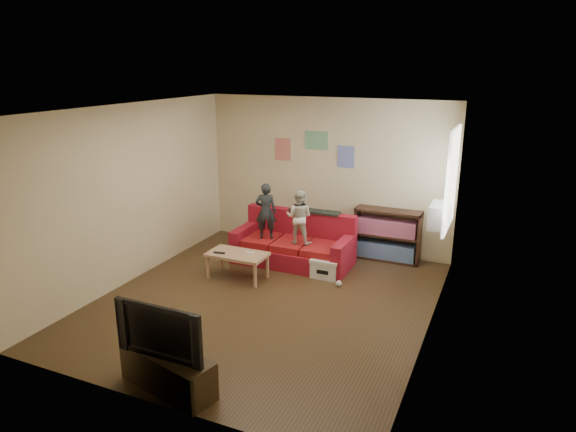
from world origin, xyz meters
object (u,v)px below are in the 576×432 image
at_px(bookshelf, 387,238).
at_px(television, 165,328).
at_px(coffee_table, 237,257).
at_px(sofa, 295,246).
at_px(file_box, 326,267).
at_px(tv_stand, 168,371).
at_px(child_b, 299,217).
at_px(child_a, 266,211).

relative_size(bookshelf, television, 1.10).
bearing_deg(television, coffee_table, 104.99).
xyz_separation_m(sofa, file_box, (0.71, -0.39, -0.13)).
relative_size(coffee_table, tv_stand, 0.84).
xyz_separation_m(child_b, tv_stand, (0.04, -3.62, -0.66)).
height_order(sofa, child_b, child_b).
bearing_deg(tv_stand, child_a, 113.43).
bearing_deg(bookshelf, coffee_table, -138.41).
xyz_separation_m(tv_stand, television, (0.00, 0.00, 0.50)).
xyz_separation_m(child_a, coffee_table, (-0.10, -0.82, -0.53)).
distance_m(tv_stand, television, 0.50).
xyz_separation_m(sofa, bookshelf, (1.40, 0.74, 0.11)).
bearing_deg(child_b, bookshelf, -149.72).
bearing_deg(tv_stand, file_box, 94.76).
bearing_deg(file_box, sofa, 151.25).
bearing_deg(child_b, child_a, -5.64).
bearing_deg(television, child_a, 100.24).
distance_m(coffee_table, bookshelf, 2.61).
height_order(sofa, file_box, sofa).
height_order(child_b, bookshelf, child_b).
bearing_deg(coffee_table, child_a, 83.26).
distance_m(child_a, bookshelf, 2.13).
relative_size(child_a, television, 0.95).
xyz_separation_m(child_b, file_box, (0.56, -0.22, -0.71)).
bearing_deg(child_a, sofa, 179.08).
distance_m(sofa, coffee_table, 1.14).
distance_m(child_a, coffee_table, 0.99).
bearing_deg(coffee_table, television, -75.17).
bearing_deg(tv_stand, bookshelf, 88.38).
xyz_separation_m(file_box, television, (-0.51, -3.40, 0.55)).
xyz_separation_m(coffee_table, file_box, (1.26, 0.60, -0.20)).
relative_size(child_a, bookshelf, 0.86).
bearing_deg(child_b, sofa, -54.17).
distance_m(coffee_table, tv_stand, 2.90).
bearing_deg(file_box, tv_stand, -98.59).
relative_size(bookshelf, file_box, 2.49).
height_order(sofa, tv_stand, sofa).
distance_m(sofa, bookshelf, 1.59).
bearing_deg(coffee_table, file_box, 25.68).
relative_size(sofa, tv_stand, 1.79).
height_order(sofa, bookshelf, bookshelf).
height_order(sofa, television, television).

